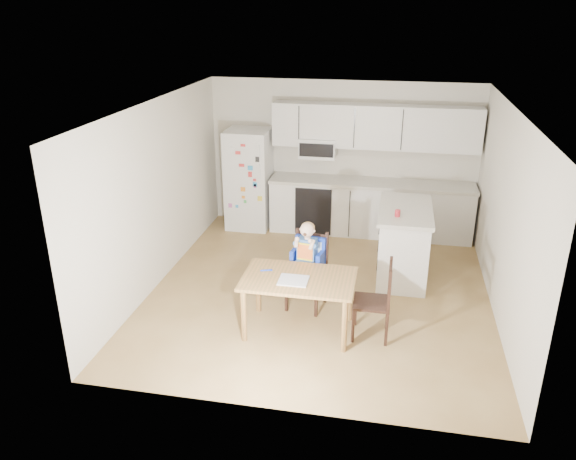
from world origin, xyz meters
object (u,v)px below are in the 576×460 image
(kitchen_island, at_px, (403,242))
(chair_booster, at_px, (308,256))
(dining_table, at_px, (299,285))
(refrigerator, at_px, (249,179))
(red_cup, at_px, (398,213))
(chair_side, at_px, (380,296))

(kitchen_island, distance_m, chair_booster, 1.64)
(dining_table, bearing_deg, refrigerator, 114.20)
(refrigerator, distance_m, dining_table, 3.51)
(dining_table, bearing_deg, red_cup, 52.15)
(kitchen_island, bearing_deg, dining_table, -124.57)
(refrigerator, relative_size, chair_side, 1.79)
(red_cup, relative_size, chair_booster, 0.08)
(red_cup, bearing_deg, refrigerator, 144.37)
(chair_booster, bearing_deg, kitchen_island, 53.03)
(refrigerator, height_order, chair_booster, refrigerator)
(chair_booster, bearing_deg, red_cup, 45.57)
(refrigerator, bearing_deg, red_cup, -35.63)
(refrigerator, bearing_deg, chair_booster, -60.74)
(refrigerator, distance_m, chair_booster, 2.96)
(red_cup, distance_m, dining_table, 1.82)
(refrigerator, distance_m, red_cup, 3.10)
(chair_side, bearing_deg, chair_booster, -121.45)
(dining_table, relative_size, chair_booster, 1.12)
(refrigerator, distance_m, kitchen_island, 3.03)
(dining_table, height_order, chair_side, chair_side)
(red_cup, relative_size, chair_side, 0.10)
(refrigerator, height_order, red_cup, refrigerator)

